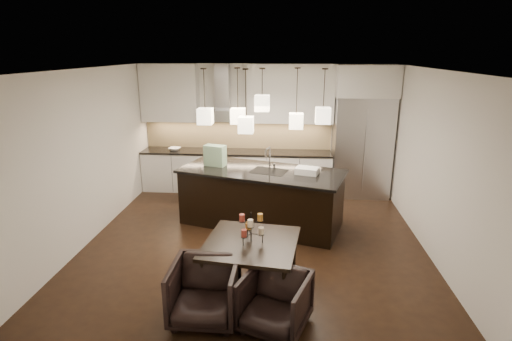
# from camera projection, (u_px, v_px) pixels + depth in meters

# --- Properties ---
(floor) EXTENTS (5.50, 5.50, 0.02)m
(floor) POSITION_uv_depth(u_px,v_px,m) (255.00, 239.00, 6.79)
(floor) COLOR black
(floor) RESTS_ON ground
(ceiling) EXTENTS (5.50, 5.50, 0.02)m
(ceiling) POSITION_uv_depth(u_px,v_px,m) (255.00, 68.00, 5.97)
(ceiling) COLOR white
(ceiling) RESTS_ON wall_back
(wall_back) EXTENTS (5.50, 0.02, 2.80)m
(wall_back) POSITION_uv_depth(u_px,v_px,m) (265.00, 127.00, 9.01)
(wall_back) COLOR silver
(wall_back) RESTS_ON ground
(wall_front) EXTENTS (5.50, 0.02, 2.80)m
(wall_front) POSITION_uv_depth(u_px,v_px,m) (230.00, 235.00, 3.75)
(wall_front) COLOR silver
(wall_front) RESTS_ON ground
(wall_left) EXTENTS (0.02, 5.50, 2.80)m
(wall_left) POSITION_uv_depth(u_px,v_px,m) (89.00, 156.00, 6.60)
(wall_left) COLOR silver
(wall_left) RESTS_ON ground
(wall_right) EXTENTS (0.02, 5.50, 2.80)m
(wall_right) POSITION_uv_depth(u_px,v_px,m) (433.00, 163.00, 6.16)
(wall_right) COLOR silver
(wall_right) RESTS_ON ground
(refrigerator) EXTENTS (1.20, 0.72, 2.15)m
(refrigerator) POSITION_uv_depth(u_px,v_px,m) (361.00, 147.00, 8.58)
(refrigerator) COLOR #B7B7BA
(refrigerator) RESTS_ON floor
(fridge_panel) EXTENTS (1.26, 0.72, 0.65)m
(fridge_panel) POSITION_uv_depth(u_px,v_px,m) (367.00, 81.00, 8.18)
(fridge_panel) COLOR silver
(fridge_panel) RESTS_ON refrigerator
(lower_cabinets) EXTENTS (4.21, 0.62, 0.88)m
(lower_cabinets) POSITION_uv_depth(u_px,v_px,m) (237.00, 172.00, 9.02)
(lower_cabinets) COLOR silver
(lower_cabinets) RESTS_ON floor
(countertop) EXTENTS (4.21, 0.66, 0.04)m
(countertop) POSITION_uv_depth(u_px,v_px,m) (236.00, 152.00, 8.89)
(countertop) COLOR black
(countertop) RESTS_ON lower_cabinets
(backsplash) EXTENTS (4.21, 0.02, 0.63)m
(backsplash) POSITION_uv_depth(u_px,v_px,m) (238.00, 134.00, 9.08)
(backsplash) COLOR #D7BA82
(backsplash) RESTS_ON countertop
(upper_cab_left) EXTENTS (1.25, 0.35, 1.25)m
(upper_cab_left) POSITION_uv_depth(u_px,v_px,m) (170.00, 93.00, 8.77)
(upper_cab_left) COLOR silver
(upper_cab_left) RESTS_ON wall_back
(upper_cab_right) EXTENTS (1.85, 0.35, 1.25)m
(upper_cab_right) POSITION_uv_depth(u_px,v_px,m) (291.00, 94.00, 8.57)
(upper_cab_right) COLOR silver
(upper_cab_right) RESTS_ON wall_back
(hood_canopy) EXTENTS (0.90, 0.52, 0.24)m
(hood_canopy) POSITION_uv_depth(u_px,v_px,m) (222.00, 115.00, 8.73)
(hood_canopy) COLOR #B7B7BA
(hood_canopy) RESTS_ON wall_back
(hood_chimney) EXTENTS (0.30, 0.28, 0.96)m
(hood_chimney) POSITION_uv_depth(u_px,v_px,m) (223.00, 86.00, 8.66)
(hood_chimney) COLOR #B7B7BA
(hood_chimney) RESTS_ON hood_canopy
(fruit_bowl) EXTENTS (0.29, 0.29, 0.06)m
(fruit_bowl) POSITION_uv_depth(u_px,v_px,m) (175.00, 149.00, 8.94)
(fruit_bowl) COLOR silver
(fruit_bowl) RESTS_ON countertop
(island_body) EXTENTS (3.00, 1.88, 0.99)m
(island_body) POSITION_uv_depth(u_px,v_px,m) (261.00, 198.00, 7.24)
(island_body) COLOR black
(island_body) RESTS_ON floor
(island_top) EXTENTS (3.11, 1.99, 0.04)m
(island_top) POSITION_uv_depth(u_px,v_px,m) (261.00, 171.00, 7.09)
(island_top) COLOR black
(island_top) RESTS_ON island_body
(faucet) EXTENTS (0.18, 0.29, 0.43)m
(faucet) POSITION_uv_depth(u_px,v_px,m) (270.00, 158.00, 7.09)
(faucet) COLOR silver
(faucet) RESTS_ON island_top
(tote_bag) EXTENTS (0.42, 0.30, 0.38)m
(tote_bag) POSITION_uv_depth(u_px,v_px,m) (215.00, 156.00, 7.31)
(tote_bag) COLOR #1D6C33
(tote_bag) RESTS_ON island_top
(food_container) EXTENTS (0.44, 0.37, 0.11)m
(food_container) POSITION_uv_depth(u_px,v_px,m) (307.00, 171.00, 6.86)
(food_container) COLOR silver
(food_container) RESTS_ON island_top
(dining_table) EXTENTS (1.30, 1.30, 0.70)m
(dining_table) POSITION_uv_depth(u_px,v_px,m) (251.00, 266.00, 5.25)
(dining_table) COLOR black
(dining_table) RESTS_ON floor
(candelabra) EXTENTS (0.37, 0.37, 0.41)m
(candelabra) POSITION_uv_depth(u_px,v_px,m) (251.00, 227.00, 5.09)
(candelabra) COLOR black
(candelabra) RESTS_ON dining_table
(candle_a) EXTENTS (0.08, 0.08, 0.09)m
(candle_a) POSITION_uv_depth(u_px,v_px,m) (261.00, 231.00, 5.08)
(candle_a) COLOR #F9DFBC
(candle_a) RESTS_ON candelabra
(candle_b) EXTENTS (0.08, 0.08, 0.09)m
(candle_b) POSITION_uv_depth(u_px,v_px,m) (248.00, 226.00, 5.22)
(candle_b) COLOR #C07C2A
(candle_b) RESTS_ON candelabra
(candle_c) EXTENTS (0.08, 0.08, 0.09)m
(candle_c) POSITION_uv_depth(u_px,v_px,m) (244.00, 233.00, 5.01)
(candle_c) COLOR #AC3B2E
(candle_c) RESTS_ON candelabra
(candle_d) EXTENTS (0.08, 0.08, 0.09)m
(candle_d) POSITION_uv_depth(u_px,v_px,m) (260.00, 217.00, 5.12)
(candle_d) COLOR #C07C2A
(candle_d) RESTS_ON candelabra
(candle_e) EXTENTS (0.08, 0.08, 0.09)m
(candle_e) POSITION_uv_depth(u_px,v_px,m) (242.00, 218.00, 5.10)
(candle_e) COLOR #AC3B2E
(candle_e) RESTS_ON candelabra
(candle_f) EXTENTS (0.08, 0.08, 0.09)m
(candle_f) POSITION_uv_depth(u_px,v_px,m) (250.00, 223.00, 4.94)
(candle_f) COLOR #F9DFBC
(candle_f) RESTS_ON candelabra
(armchair_left) EXTENTS (0.77, 0.80, 0.72)m
(armchair_left) POSITION_uv_depth(u_px,v_px,m) (205.00, 292.00, 4.67)
(armchair_left) COLOR black
(armchair_left) RESTS_ON floor
(armchair_right) EXTENTS (0.92, 0.93, 0.67)m
(armchair_right) POSITION_uv_depth(u_px,v_px,m) (275.00, 302.00, 4.52)
(armchair_right) COLOR black
(armchair_right) RESTS_ON floor
(pendant_a) EXTENTS (0.24, 0.24, 0.26)m
(pendant_a) POSITION_uv_depth(u_px,v_px,m) (205.00, 116.00, 6.59)
(pendant_a) COLOR #F4E6C0
(pendant_a) RESTS_ON ceiling
(pendant_b) EXTENTS (0.24, 0.24, 0.26)m
(pendant_b) POSITION_uv_depth(u_px,v_px,m) (238.00, 116.00, 6.85)
(pendant_b) COLOR #F4E6C0
(pendant_b) RESTS_ON ceiling
(pendant_c) EXTENTS (0.24, 0.24, 0.26)m
(pendant_c) POSITION_uv_depth(u_px,v_px,m) (262.00, 103.00, 6.57)
(pendant_c) COLOR #F4E6C0
(pendant_c) RESTS_ON ceiling
(pendant_d) EXTENTS (0.24, 0.24, 0.26)m
(pendant_d) POSITION_uv_depth(u_px,v_px,m) (296.00, 121.00, 6.86)
(pendant_d) COLOR #F4E6C0
(pendant_d) RESTS_ON ceiling
(pendant_e) EXTENTS (0.24, 0.24, 0.26)m
(pendant_e) POSITION_uv_depth(u_px,v_px,m) (323.00, 116.00, 6.52)
(pendant_e) COLOR #F4E6C0
(pendant_e) RESTS_ON ceiling
(pendant_f) EXTENTS (0.24, 0.24, 0.26)m
(pendant_f) POSITION_uv_depth(u_px,v_px,m) (246.00, 125.00, 6.46)
(pendant_f) COLOR #F4E6C0
(pendant_f) RESTS_ON ceiling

